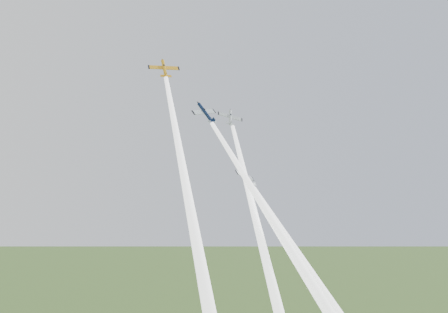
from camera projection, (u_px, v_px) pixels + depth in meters
plane_yellow at (164, 69)px, 125.95m from camera, size 8.38×7.39×6.55m
smoke_trail_yellow at (192, 218)px, 99.84m from camera, size 18.88×46.04×61.74m
plane_navy at (206, 113)px, 130.18m from camera, size 9.38×6.78×7.95m
smoke_trail_navy at (292, 252)px, 112.78m from camera, size 11.94×44.63×57.88m
plane_silver_right at (230, 117)px, 138.81m from camera, size 8.61×6.39×7.09m
smoke_trail_silver_right at (266, 259)px, 112.65m from camera, size 20.29×45.16×61.24m
plane_silver_low at (246, 177)px, 128.43m from camera, size 7.98×7.90×7.84m
smoke_trail_silver_low at (321, 288)px, 116.87m from camera, size 13.75×33.19×43.66m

